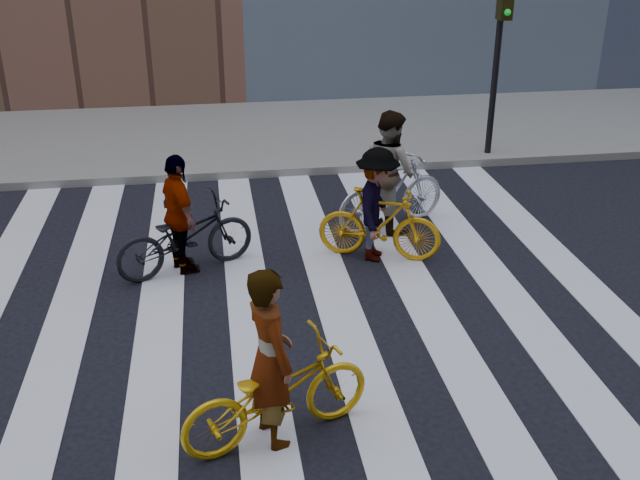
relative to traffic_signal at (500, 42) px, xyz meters
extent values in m
plane|color=black|center=(-4.40, -5.32, -2.28)|extent=(100.00, 100.00, 0.00)
cube|color=gray|center=(-4.40, 2.18, -2.20)|extent=(100.00, 5.00, 0.15)
cube|color=silver|center=(-7.15, -5.32, -2.27)|extent=(0.55, 10.00, 0.01)
cube|color=silver|center=(-6.05, -5.32, -2.27)|extent=(0.55, 10.00, 0.01)
cube|color=silver|center=(-4.95, -5.32, -2.27)|extent=(0.55, 10.00, 0.01)
cube|color=silver|center=(-3.85, -5.32, -2.27)|extent=(0.55, 10.00, 0.01)
cube|color=silver|center=(-2.75, -5.32, -2.27)|extent=(0.55, 10.00, 0.01)
cube|color=silver|center=(-1.65, -5.32, -2.27)|extent=(0.55, 10.00, 0.01)
cube|color=silver|center=(-0.55, -5.32, -2.27)|extent=(0.55, 10.00, 0.01)
cylinder|color=black|center=(0.00, 0.08, -0.68)|extent=(0.12, 0.12, 3.20)
cube|color=black|center=(0.00, -0.07, 0.72)|extent=(0.22, 0.28, 0.65)
sphere|color=#0CCC26|center=(0.00, -0.22, 0.54)|extent=(0.12, 0.12, 0.12)
imported|color=#D19B0B|center=(-4.85, -7.52, -1.79)|extent=(1.98, 1.23, 0.98)
imported|color=#ADB1B7|center=(-2.63, -2.82, -1.71)|extent=(1.98, 1.22, 1.15)
imported|color=orange|center=(-3.05, -3.87, -1.76)|extent=(1.79, 1.07, 1.04)
imported|color=black|center=(-5.73, -3.88, -1.77)|extent=(2.05, 1.35, 1.02)
imported|color=slate|center=(-4.90, -7.52, -1.39)|extent=(0.62, 0.75, 1.79)
imported|color=slate|center=(-2.68, -2.82, -1.36)|extent=(0.98, 1.09, 1.85)
imported|color=slate|center=(-3.10, -3.87, -1.47)|extent=(0.93, 1.19, 1.62)
imported|color=slate|center=(-5.78, -3.88, -1.45)|extent=(0.74, 1.05, 1.66)
camera|label=1|loc=(-5.30, -13.20, 2.38)|focal=42.00mm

